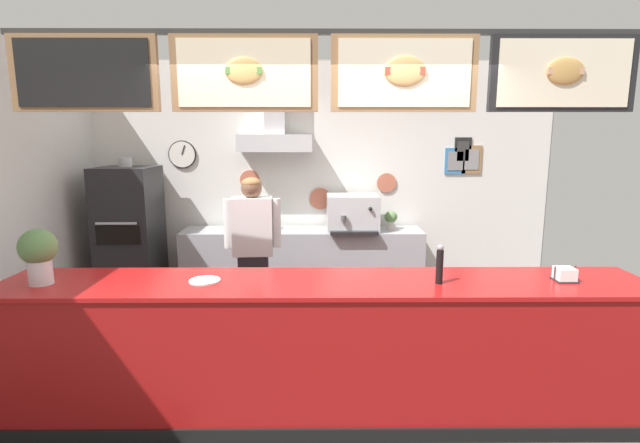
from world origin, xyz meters
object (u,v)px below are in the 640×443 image
at_px(shop_worker, 253,256).
at_px(potted_rosemary, 233,220).
at_px(potted_oregano, 267,219).
at_px(espresso_machine, 353,213).
at_px(napkin_holder, 565,275).
at_px(basil_vase, 39,254).
at_px(pizza_oven, 131,240).
at_px(potted_thyme, 391,219).
at_px(pepper_grinder, 440,264).
at_px(condiment_plate, 205,281).

bearing_deg(shop_worker, potted_rosemary, -75.79).
relative_size(shop_worker, potted_oregano, 7.10).
distance_m(espresso_machine, napkin_holder, 2.62).
height_order(espresso_machine, basil_vase, basil_vase).
height_order(potted_rosemary, napkin_holder, potted_rosemary).
bearing_deg(espresso_machine, shop_worker, -132.81).
xyz_separation_m(potted_oregano, basil_vase, (-1.29, -2.38, 0.18)).
bearing_deg(basil_vase, pizza_oven, 96.31).
bearing_deg(shop_worker, potted_thyme, -146.10).
bearing_deg(pizza_oven, espresso_machine, 3.34).
distance_m(shop_worker, potted_oregano, 1.17).
bearing_deg(napkin_holder, shop_worker, 153.24).
distance_m(shop_worker, potted_rosemary, 1.23).
height_order(potted_oregano, potted_thyme, potted_oregano).
xyz_separation_m(espresso_machine, potted_thyme, (0.45, 0.05, -0.08)).
xyz_separation_m(pepper_grinder, basil_vase, (-2.72, 0.01, 0.08)).
xyz_separation_m(potted_oregano, potted_thyme, (1.46, -0.01, 0.01)).
height_order(potted_oregano, basil_vase, basil_vase).
distance_m(espresso_machine, potted_thyme, 0.46).
bearing_deg(potted_thyme, condiment_plate, -125.47).
height_order(shop_worker, pepper_grinder, shop_worker).
xyz_separation_m(potted_thyme, condiment_plate, (-1.65, -2.32, -0.03)).
distance_m(shop_worker, potted_thyme, 1.87).
xyz_separation_m(napkin_holder, basil_vase, (-3.61, -0.05, 0.17)).
relative_size(shop_worker, condiment_plate, 7.59).
distance_m(potted_thyme, condiment_plate, 2.85).
height_order(potted_oregano, napkin_holder, potted_oregano).
height_order(shop_worker, napkin_holder, shop_worker).
bearing_deg(napkin_holder, potted_rosemary, 139.29).
distance_m(potted_oregano, potted_thyme, 1.46).
distance_m(pizza_oven, potted_oregano, 1.56).
bearing_deg(basil_vase, shop_worker, 43.72).
bearing_deg(espresso_machine, napkin_holder, -60.02).
distance_m(shop_worker, pepper_grinder, 1.91).
height_order(pizza_oven, basil_vase, pizza_oven).
bearing_deg(condiment_plate, potted_rosemary, 94.92).
bearing_deg(pizza_oven, potted_rosemary, 10.30).
bearing_deg(pepper_grinder, napkin_holder, 3.70).
distance_m(pizza_oven, pepper_grinder, 3.69).
relative_size(potted_oregano, napkin_holder, 1.52).
xyz_separation_m(shop_worker, basil_vase, (-1.28, -1.22, 0.33)).
bearing_deg(condiment_plate, potted_thyme, 54.53).
bearing_deg(potted_oregano, pepper_grinder, -59.18).
relative_size(shop_worker, potted_thyme, 7.49).
bearing_deg(napkin_holder, potted_thyme, 110.27).
distance_m(pizza_oven, basil_vase, 2.22).
distance_m(pizza_oven, condiment_plate, 2.52).
height_order(napkin_holder, basil_vase, basil_vase).
height_order(pizza_oven, potted_oregano, pizza_oven).
relative_size(espresso_machine, potted_rosemary, 2.74).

